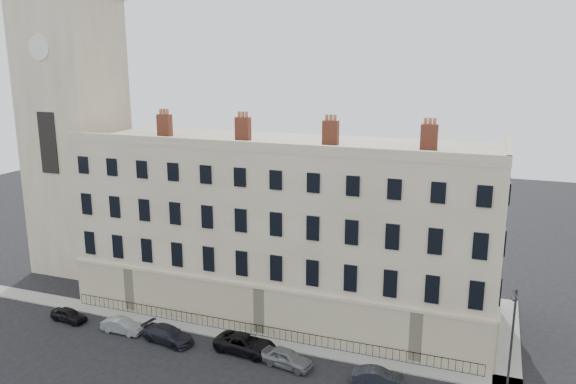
% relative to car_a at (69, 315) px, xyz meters
% --- Properties ---
extents(terrace, '(36.22, 12.22, 17.00)m').
position_rel_car_a_xyz_m(terrace, '(16.27, 9.67, 6.92)').
color(terrace, '#BEAB8D').
rests_on(terrace, ground).
extents(church_tower, '(8.00, 8.13, 44.00)m').
position_rel_car_a_xyz_m(church_tower, '(-7.77, 11.70, 18.09)').
color(church_tower, '#BEAB8D').
rests_on(church_tower, ground).
extents(pavement_terrace, '(48.00, 2.00, 0.12)m').
position_rel_car_a_xyz_m(pavement_terrace, '(12.23, 2.70, -0.51)').
color(pavement_terrace, gray).
rests_on(pavement_terrace, ground).
extents(pavement_east_return, '(2.00, 24.00, 0.12)m').
position_rel_car_a_xyz_m(pavement_east_return, '(35.23, 5.70, -0.51)').
color(pavement_east_return, gray).
rests_on(pavement_east_return, ground).
extents(railings, '(35.00, 0.04, 0.96)m').
position_rel_car_a_xyz_m(railings, '(16.23, 3.10, -0.02)').
color(railings, black).
rests_on(railings, ground).
extents(car_a, '(3.49, 1.69, 1.15)m').
position_rel_car_a_xyz_m(car_a, '(0.00, 0.00, 0.00)').
color(car_a, black).
rests_on(car_a, ground).
extents(car_b, '(3.57, 1.26, 1.17)m').
position_rel_car_a_xyz_m(car_b, '(5.59, -0.11, 0.01)').
color(car_b, gray).
rests_on(car_b, ground).
extents(car_c, '(4.71, 2.55, 1.30)m').
position_rel_car_a_xyz_m(car_c, '(10.00, -0.19, 0.07)').
color(car_c, black).
rests_on(car_c, ground).
extents(car_d, '(5.09, 2.68, 1.36)m').
position_rel_car_a_xyz_m(car_d, '(16.42, 0.52, 0.11)').
color(car_d, black).
rests_on(car_d, ground).
extents(car_e, '(4.13, 2.22, 1.33)m').
position_rel_car_a_xyz_m(car_e, '(20.12, -0.28, 0.09)').
color(car_e, slate).
rests_on(car_e, ground).
extents(car_f, '(3.76, 1.80, 1.19)m').
position_rel_car_a_xyz_m(car_f, '(26.84, -0.37, 0.02)').
color(car_f, black).
rests_on(car_f, ground).
extents(streetlamp, '(0.41, 1.65, 7.64)m').
position_rel_car_a_xyz_m(streetlamp, '(35.14, 1.19, 3.66)').
color(streetlamp, '#313337').
rests_on(streetlamp, ground).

